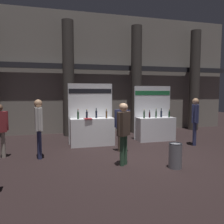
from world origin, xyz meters
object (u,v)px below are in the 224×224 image
at_px(exhibitor_booth_0, 92,129).
at_px(visitor_6, 122,123).
at_px(exhibitor_booth_1, 155,126).
at_px(visitor_0, 124,129).
at_px(visitor_3, 0,126).
at_px(visitor_2, 195,117).
at_px(trash_bin, 175,156).
at_px(visitor_4, 39,123).

height_order(exhibitor_booth_0, visitor_6, exhibitor_booth_0).
relative_size(exhibitor_booth_1, visitor_0, 1.32).
bearing_deg(visitor_3, exhibitor_booth_0, -10.07).
relative_size(visitor_2, visitor_6, 1.09).
xyz_separation_m(trash_bin, visitor_2, (2.07, 2.12, 0.73)).
bearing_deg(visitor_6, visitor_0, -73.11).
bearing_deg(trash_bin, visitor_0, 155.12).
bearing_deg(visitor_6, trash_bin, -32.88).
distance_m(exhibitor_booth_0, visitor_4, 2.28).
height_order(exhibitor_booth_0, visitor_0, exhibitor_booth_0).
bearing_deg(visitor_3, visitor_4, -44.00).
bearing_deg(trash_bin, visitor_4, 152.63).
bearing_deg(visitor_0, exhibitor_booth_1, 10.75).
distance_m(trash_bin, visitor_6, 2.20).
xyz_separation_m(exhibitor_booth_1, trash_bin, (-0.99, -3.29, -0.24)).
bearing_deg(trash_bin, exhibitor_booth_0, 118.66).
distance_m(exhibitor_booth_1, visitor_4, 4.78).
relative_size(exhibitor_booth_0, visitor_4, 1.31).
xyz_separation_m(visitor_2, visitor_4, (-5.60, -0.29, 0.00)).
bearing_deg(visitor_0, visitor_4, 111.62).
xyz_separation_m(exhibitor_booth_0, visitor_3, (-2.98, -0.96, 0.36)).
distance_m(visitor_2, visitor_6, 2.95).
bearing_deg(trash_bin, visitor_3, 155.22).
relative_size(exhibitor_booth_1, visitor_3, 1.37).
height_order(exhibitor_booth_1, visitor_3, exhibitor_booth_1).
bearing_deg(exhibitor_booth_0, visitor_6, -55.32).
bearing_deg(visitor_4, visitor_0, 54.19).
distance_m(visitor_0, visitor_3, 3.77).
relative_size(visitor_2, visitor_4, 1.00).
bearing_deg(visitor_3, visitor_2, -28.19).
distance_m(visitor_0, visitor_6, 1.39).
bearing_deg(exhibitor_booth_0, visitor_0, -79.88).
bearing_deg(trash_bin, exhibitor_booth_1, 73.26).
height_order(exhibitor_booth_0, exhibitor_booth_1, exhibitor_booth_0).
bearing_deg(exhibitor_booth_0, visitor_3, -162.19).
height_order(exhibitor_booth_1, visitor_2, exhibitor_booth_1).
relative_size(visitor_3, visitor_6, 1.00).
bearing_deg(visitor_2, visitor_3, -57.73).
distance_m(exhibitor_booth_1, visitor_3, 5.80).
xyz_separation_m(visitor_0, visitor_6, (0.38, 1.34, -0.04)).
height_order(trash_bin, visitor_6, visitor_6).
bearing_deg(visitor_2, visitor_6, -53.41).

